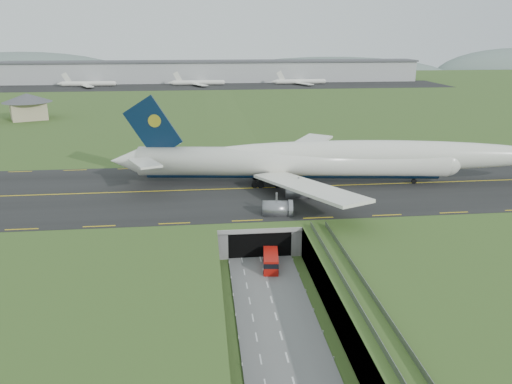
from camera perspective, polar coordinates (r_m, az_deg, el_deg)
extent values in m
plane|color=#385421|center=(88.55, 1.06, -9.74)|extent=(900.00, 900.00, 0.00)
cube|color=gray|center=(87.20, 1.07, -7.99)|extent=(800.00, 800.00, 6.00)
cube|color=slate|center=(81.97, 1.72, -12.08)|extent=(12.00, 75.00, 0.20)
cube|color=black|center=(116.67, -0.95, 0.40)|extent=(800.00, 44.00, 0.18)
cube|color=gray|center=(103.65, -0.24, -2.20)|extent=(16.00, 22.00, 1.00)
cube|color=gray|center=(104.09, -4.08, -3.63)|extent=(2.00, 22.00, 6.00)
cube|color=gray|center=(105.43, 3.55, -3.34)|extent=(2.00, 22.00, 6.00)
cube|color=black|center=(100.10, 0.06, -4.79)|extent=(12.00, 12.00, 5.00)
cube|color=#A8A8A3|center=(93.36, 0.46, -4.44)|extent=(17.00, 0.50, 0.80)
cube|color=#A8A8A3|center=(72.12, 11.88, -11.75)|extent=(3.00, 53.00, 0.50)
cube|color=gray|center=(71.36, 10.82, -11.33)|extent=(0.06, 53.00, 1.00)
cube|color=gray|center=(72.18, 12.99, -11.13)|extent=(0.06, 53.00, 1.00)
cylinder|color=#A8A8A3|center=(66.19, 14.30, -17.97)|extent=(0.90, 0.90, 5.60)
cylinder|color=#A8A8A3|center=(75.65, 11.15, -12.82)|extent=(0.90, 0.90, 5.60)
cylinder|color=#A8A8A3|center=(85.75, 8.81, -8.83)|extent=(0.90, 0.90, 5.60)
cylinder|color=white|center=(119.46, 4.19, 3.50)|extent=(73.68, 15.76, 6.91)
sphere|color=white|center=(127.04, 20.97, 3.22)|extent=(7.54, 7.54, 6.77)
cone|color=white|center=(123.69, -14.64, 3.46)|extent=(8.29, 7.43, 6.56)
ellipsoid|color=white|center=(121.89, 13.57, 4.09)|extent=(85.86, 16.71, 7.25)
ellipsoid|color=black|center=(126.47, 20.56, 3.61)|extent=(5.17, 3.59, 2.42)
cylinder|color=black|center=(120.15, 4.16, 2.26)|extent=(69.55, 11.34, 2.90)
cube|color=white|center=(136.61, 4.68, 4.84)|extent=(25.49, 30.38, 2.90)
cube|color=white|center=(129.47, -11.01, 5.07)|extent=(10.79, 12.52, 1.11)
cube|color=white|center=(103.33, 5.90, 0.56)|extent=(19.61, 32.72, 2.90)
cube|color=white|center=(114.10, -12.60, 3.28)|extent=(8.80, 12.83, 1.11)
cube|color=black|center=(120.33, -11.70, 7.23)|extent=(13.70, 2.31, 15.27)
cylinder|color=yellow|center=(119.94, -11.49, 8.00)|extent=(3.09, 1.12, 3.02)
cylinder|color=slate|center=(130.53, 4.24, 2.72)|extent=(6.00, 4.22, 3.56)
cylinder|color=slate|center=(141.29, 1.91, 3.93)|extent=(6.00, 4.22, 3.56)
cylinder|color=slate|center=(110.89, 4.84, -0.02)|extent=(6.00, 4.22, 3.56)
cylinder|color=slate|center=(99.91, 2.35, -1.99)|extent=(6.00, 4.22, 3.56)
cylinder|color=black|center=(125.91, 17.60, 1.18)|extent=(1.24, 0.68, 1.19)
cube|color=black|center=(120.50, 1.83, 1.38)|extent=(7.34, 8.28, 1.51)
cube|color=#AC120B|center=(90.88, 1.69, -7.86)|extent=(3.38, 7.19, 2.78)
cube|color=black|center=(90.64, 1.70, -7.55)|extent=(3.44, 7.29, 0.93)
cube|color=black|center=(91.38, 1.69, -8.52)|extent=(3.14, 6.71, 0.46)
cylinder|color=black|center=(89.26, 0.94, -9.13)|extent=(0.42, 0.86, 0.83)
cylinder|color=black|center=(93.41, 0.92, -7.85)|extent=(0.42, 0.86, 0.83)
cylinder|color=black|center=(89.32, 2.50, -9.13)|extent=(0.42, 0.86, 0.83)
cylinder|color=black|center=(93.46, 2.40, -7.85)|extent=(0.42, 0.86, 0.83)
cube|color=tan|center=(232.83, -24.57, 8.44)|extent=(17.80, 17.80, 7.26)
cone|color=#4C4C51|center=(232.16, -24.74, 9.76)|extent=(26.11, 26.11, 3.63)
cube|color=#B2B2B2|center=(379.05, -4.76, 13.53)|extent=(300.00, 22.00, 15.00)
cube|color=#4C4C51|center=(378.58, -4.79, 14.66)|extent=(302.00, 24.00, 1.20)
cube|color=black|center=(349.80, -4.59, 11.98)|extent=(320.00, 50.00, 0.08)
cylinder|color=white|center=(362.46, -18.62, 11.66)|extent=(34.00, 3.20, 3.20)
cylinder|color=white|center=(354.44, -6.62, 12.33)|extent=(34.00, 3.20, 3.20)
cylinder|color=white|center=(361.18, 5.07, 12.47)|extent=(34.00, 3.20, 3.20)
ellipsoid|color=slate|center=(537.48, -25.10, 11.32)|extent=(220.00, 77.00, 56.00)
ellipsoid|color=slate|center=(526.22, 8.37, 12.66)|extent=(260.00, 91.00, 44.00)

